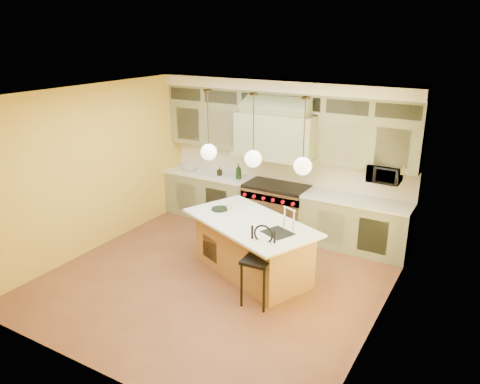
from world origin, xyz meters
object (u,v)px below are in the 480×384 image
Objects in this scene: range at (276,208)px; kitchen_island at (252,246)px; counter_stool at (259,261)px; microwave at (384,174)px.

range is 1.75m from kitchen_island.
counter_stool is 2.84m from microwave.
counter_stool is at bearing -32.42° from kitchen_island.
range is 0.49× the size of kitchen_island.
range is 1.03× the size of counter_stool.
kitchen_island is at bearing -76.61° from range.
microwave is (1.55, 1.80, 0.98)m from kitchen_island.
range is 2.58m from counter_stool.
microwave is at bearing 3.12° from range.
counter_stool reaches higher than range.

